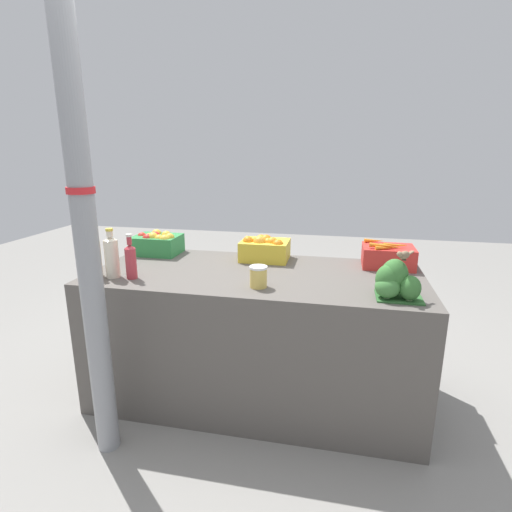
% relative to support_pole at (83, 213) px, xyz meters
% --- Properties ---
extents(ground_plane, '(10.00, 10.00, 0.00)m').
position_rel_support_pole_xyz_m(ground_plane, '(0.66, 0.64, -1.25)').
color(ground_plane, gray).
extents(market_table, '(1.95, 0.87, 0.82)m').
position_rel_support_pole_xyz_m(market_table, '(0.66, 0.64, -0.84)').
color(market_table, '#56514C').
rests_on(market_table, ground_plane).
extents(support_pole, '(0.12, 0.12, 2.49)m').
position_rel_support_pole_xyz_m(support_pole, '(0.00, 0.00, 0.00)').
color(support_pole, gray).
rests_on(support_pole, ground_plane).
extents(apple_crate, '(0.31, 0.24, 0.16)m').
position_rel_support_pole_xyz_m(apple_crate, '(-0.10, 0.92, -0.35)').
color(apple_crate, '#2D8442').
rests_on(apple_crate, market_table).
extents(orange_crate, '(0.31, 0.24, 0.17)m').
position_rel_support_pole_xyz_m(orange_crate, '(0.66, 0.92, -0.35)').
color(orange_crate, gold).
rests_on(orange_crate, market_table).
extents(carrot_crate, '(0.31, 0.24, 0.17)m').
position_rel_support_pole_xyz_m(carrot_crate, '(1.44, 0.92, -0.36)').
color(carrot_crate, red).
rests_on(carrot_crate, market_table).
extents(broccoli_pile, '(0.23, 0.19, 0.20)m').
position_rel_support_pole_xyz_m(broccoli_pile, '(1.41, 0.36, -0.35)').
color(broccoli_pile, '#2D602D').
rests_on(broccoli_pile, market_table).
extents(juice_bottle_amber, '(0.06, 0.06, 0.29)m').
position_rel_support_pole_xyz_m(juice_bottle_amber, '(-0.22, 0.38, -0.31)').
color(juice_bottle_amber, gold).
rests_on(juice_bottle_amber, market_table).
extents(juice_bottle_cloudy, '(0.08, 0.08, 0.28)m').
position_rel_support_pole_xyz_m(juice_bottle_cloudy, '(-0.12, 0.38, -0.31)').
color(juice_bottle_cloudy, beige).
rests_on(juice_bottle_cloudy, market_table).
extents(juice_bottle_ruby, '(0.06, 0.06, 0.26)m').
position_rel_support_pole_xyz_m(juice_bottle_ruby, '(-0.00, 0.38, -0.33)').
color(juice_bottle_ruby, '#B2333D').
rests_on(juice_bottle_ruby, market_table).
extents(pickle_jar, '(0.10, 0.10, 0.12)m').
position_rel_support_pole_xyz_m(pickle_jar, '(0.73, 0.38, -0.38)').
color(pickle_jar, '#DBBC56').
rests_on(pickle_jar, market_table).
extents(sparrow_bird, '(0.10, 0.11, 0.05)m').
position_rel_support_pole_xyz_m(sparrow_bird, '(1.45, 0.35, -0.21)').
color(sparrow_bird, '#4C3D2D').
rests_on(sparrow_bird, broccoli_pile).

